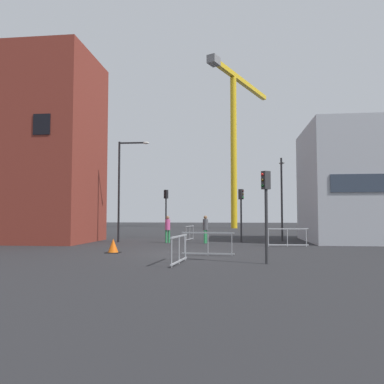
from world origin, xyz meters
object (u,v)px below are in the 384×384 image
construction_crane (235,122)px  pedestrian_waiting (205,227)px  streetlamp_tall (123,181)px  streetlamp_short (282,190)px  pedestrian_walking (168,227)px  traffic_light_verge (266,201)px  traffic_light_far (241,206)px  traffic_light_crosswalk (166,206)px  traffic_cone_on_verge (113,246)px

construction_crane → pedestrian_waiting: size_ratio=12.55×
construction_crane → streetlamp_tall: 33.29m
streetlamp_short → pedestrian_walking: size_ratio=3.34×
traffic_light_verge → traffic_light_far: bearing=93.8°
streetlamp_short → traffic_light_crosswalk: size_ratio=1.55×
traffic_light_far → traffic_cone_on_verge: bearing=-128.2°
construction_crane → pedestrian_waiting: (-2.01, -30.74, -14.53)m
streetlamp_short → traffic_light_far: bearing=-144.2°
traffic_light_crosswalk → traffic_cone_on_verge: 12.45m
pedestrian_walking → streetlamp_short: bearing=21.2°
pedestrian_waiting → traffic_light_far: bearing=25.0°
streetlamp_tall → traffic_light_verge: (8.96, -11.05, -1.80)m
traffic_light_crosswalk → construction_crane: bearing=77.6°
construction_crane → pedestrian_walking: size_ratio=12.71×
construction_crane → traffic_light_verge: construction_crane is taller
construction_crane → streetlamp_short: bearing=-83.0°
traffic_light_far → traffic_light_crosswalk: bearing=145.7°
traffic_light_crosswalk → streetlamp_tall: bearing=-114.6°
traffic_cone_on_verge → pedestrian_waiting: bearing=60.2°
pedestrian_walking → streetlamp_tall: bearing=175.2°
construction_crane → traffic_light_verge: 43.41m
traffic_cone_on_verge → construction_crane: bearing=80.9°
construction_crane → pedestrian_waiting: construction_crane is taller
construction_crane → pedestrian_walking: bearing=-98.5°
streetlamp_short → pedestrian_walking: 8.95m
streetlamp_short → pedestrian_waiting: streetlamp_short is taller
pedestrian_walking → pedestrian_waiting: (2.58, -0.18, 0.02)m
pedestrian_waiting → traffic_light_crosswalk: bearing=124.8°
pedestrian_waiting → traffic_cone_on_verge: bearing=-119.8°
traffic_light_far → construction_crane: bearing=90.7°
streetlamp_tall → pedestrian_waiting: bearing=-4.5°
pedestrian_walking → pedestrian_waiting: bearing=-4.0°
traffic_light_crosswalk → pedestrian_walking: 5.36m
construction_crane → traffic_cone_on_verge: size_ratio=32.97×
streetlamp_tall → traffic_light_crosswalk: (2.18, 4.75, -1.58)m
traffic_light_verge → pedestrian_walking: bearing=118.1°
construction_crane → pedestrian_walking: construction_crane is taller
streetlamp_tall → pedestrian_walking: size_ratio=3.87×
traffic_light_verge → pedestrian_waiting: traffic_light_verge is taller
traffic_light_crosswalk → traffic_cone_on_verge: (-0.40, -12.23, -2.31)m
pedestrian_waiting → traffic_cone_on_verge: pedestrian_waiting is taller
streetlamp_short → traffic_cone_on_verge: size_ratio=8.66×
streetlamp_tall → pedestrian_walking: 4.51m
streetlamp_tall → traffic_cone_on_verge: bearing=-76.6°
streetlamp_tall → traffic_light_crosswalk: streetlamp_tall is taller
pedestrian_walking → traffic_light_far: bearing=10.6°
construction_crane → streetlamp_tall: size_ratio=3.28×
traffic_light_far → pedestrian_walking: traffic_light_far is taller
traffic_light_far → pedestrian_walking: bearing=-169.4°
streetlamp_tall → traffic_light_far: bearing=4.6°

